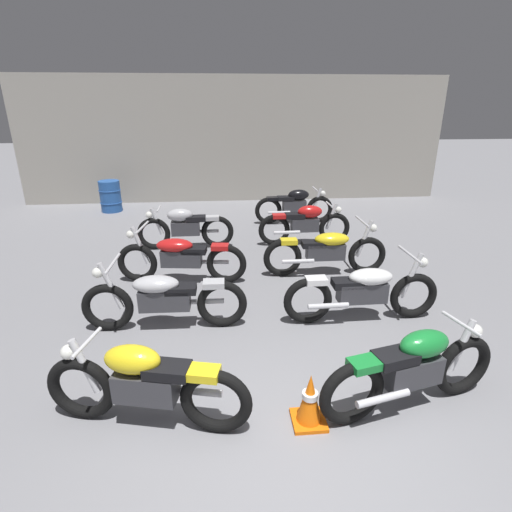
{
  "coord_description": "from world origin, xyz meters",
  "views": [
    {
      "loc": [
        -0.56,
        -2.38,
        2.86
      ],
      "look_at": [
        0.0,
        3.6,
        0.55
      ],
      "focal_mm": 28.17,
      "sensor_mm": 36.0,
      "label": 1
    }
  ],
  "objects_px": {
    "motorcycle_left_row_1": "(164,298)",
    "motorcycle_right_row_1": "(363,291)",
    "motorcycle_left_row_0": "(145,384)",
    "motorcycle_right_row_2": "(326,250)",
    "motorcycle_right_row_3": "(305,223)",
    "motorcycle_left_row_3": "(185,227)",
    "motorcycle_right_row_4": "(295,205)",
    "oil_drum": "(110,196)",
    "traffic_cone": "(310,400)",
    "motorcycle_left_row_2": "(181,257)",
    "motorcycle_right_row_0": "(413,368)"
  },
  "relations": [
    {
      "from": "motorcycle_left_row_1",
      "to": "motorcycle_right_row_1",
      "type": "relative_size",
      "value": 1.0
    },
    {
      "from": "motorcycle_left_row_1",
      "to": "motorcycle_right_row_1",
      "type": "xyz_separation_m",
      "value": [
        2.69,
        -0.04,
        0.0
      ]
    },
    {
      "from": "motorcycle_left_row_0",
      "to": "motorcycle_right_row_2",
      "type": "relative_size",
      "value": 0.89
    },
    {
      "from": "motorcycle_left_row_1",
      "to": "motorcycle_right_row_3",
      "type": "xyz_separation_m",
      "value": [
        2.57,
        3.21,
        0.01
      ]
    },
    {
      "from": "motorcycle_right_row_1",
      "to": "motorcycle_left_row_3",
      "type": "bearing_deg",
      "value": 129.21
    },
    {
      "from": "motorcycle_right_row_4",
      "to": "oil_drum",
      "type": "height_order",
      "value": "motorcycle_right_row_4"
    },
    {
      "from": "motorcycle_left_row_3",
      "to": "motorcycle_right_row_3",
      "type": "xyz_separation_m",
      "value": [
        2.51,
        0.02,
        0.0
      ]
    },
    {
      "from": "motorcycle_left_row_0",
      "to": "traffic_cone",
      "type": "bearing_deg",
      "value": -4.8
    },
    {
      "from": "motorcycle_left_row_2",
      "to": "motorcycle_left_row_3",
      "type": "distance_m",
      "value": 1.7
    },
    {
      "from": "motorcycle_right_row_1",
      "to": "traffic_cone",
      "type": "xyz_separation_m",
      "value": [
        -1.14,
        -1.83,
        -0.19
      ]
    },
    {
      "from": "oil_drum",
      "to": "traffic_cone",
      "type": "bearing_deg",
      "value": -65.65
    },
    {
      "from": "oil_drum",
      "to": "motorcycle_left_row_2",
      "type": "bearing_deg",
      "value": -64.96
    },
    {
      "from": "motorcycle_left_row_2",
      "to": "motorcycle_right_row_4",
      "type": "bearing_deg",
      "value": 52.64
    },
    {
      "from": "motorcycle_left_row_0",
      "to": "motorcycle_right_row_1",
      "type": "relative_size",
      "value": 0.9
    },
    {
      "from": "traffic_cone",
      "to": "motorcycle_right_row_4",
      "type": "bearing_deg",
      "value": 80.71
    },
    {
      "from": "motorcycle_right_row_0",
      "to": "motorcycle_left_row_0",
      "type": "bearing_deg",
      "value": 179.73
    },
    {
      "from": "motorcycle_left_row_3",
      "to": "motorcycle_right_row_4",
      "type": "distance_m",
      "value": 3.06
    },
    {
      "from": "motorcycle_right_row_0",
      "to": "motorcycle_right_row_2",
      "type": "xyz_separation_m",
      "value": [
        0.02,
        3.33,
        -0.01
      ]
    },
    {
      "from": "motorcycle_left_row_1",
      "to": "motorcycle_right_row_4",
      "type": "height_order",
      "value": "motorcycle_left_row_1"
    },
    {
      "from": "motorcycle_right_row_3",
      "to": "motorcycle_left_row_1",
      "type": "bearing_deg",
      "value": -128.71
    },
    {
      "from": "motorcycle_right_row_1",
      "to": "motorcycle_right_row_4",
      "type": "relative_size",
      "value": 1.1
    },
    {
      "from": "motorcycle_right_row_1",
      "to": "motorcycle_right_row_4",
      "type": "distance_m",
      "value": 4.86
    },
    {
      "from": "motorcycle_right_row_2",
      "to": "motorcycle_right_row_4",
      "type": "xyz_separation_m",
      "value": [
        0.05,
        3.25,
        0.01
      ]
    },
    {
      "from": "motorcycle_left_row_3",
      "to": "oil_drum",
      "type": "relative_size",
      "value": 2.32
    },
    {
      "from": "motorcycle_right_row_4",
      "to": "traffic_cone",
      "type": "relative_size",
      "value": 3.65
    },
    {
      "from": "motorcycle_right_row_4",
      "to": "traffic_cone",
      "type": "xyz_separation_m",
      "value": [
        -1.1,
        -6.69,
        -0.2
      ]
    },
    {
      "from": "motorcycle_left_row_2",
      "to": "motorcycle_right_row_1",
      "type": "distance_m",
      "value": 3.01
    },
    {
      "from": "motorcycle_left_row_0",
      "to": "motorcycle_left_row_3",
      "type": "height_order",
      "value": "same"
    },
    {
      "from": "motorcycle_left_row_0",
      "to": "motorcycle_right_row_3",
      "type": "xyz_separation_m",
      "value": [
        2.53,
        4.95,
        0.0
      ]
    },
    {
      "from": "motorcycle_left_row_0",
      "to": "motorcycle_right_row_2",
      "type": "xyz_separation_m",
      "value": [
        2.56,
        3.32,
        -0.01
      ]
    },
    {
      "from": "motorcycle_right_row_0",
      "to": "motorcycle_right_row_2",
      "type": "distance_m",
      "value": 3.33
    },
    {
      "from": "motorcycle_left_row_1",
      "to": "oil_drum",
      "type": "relative_size",
      "value": 2.56
    },
    {
      "from": "motorcycle_left_row_2",
      "to": "motorcycle_right_row_4",
      "type": "height_order",
      "value": "motorcycle_left_row_2"
    },
    {
      "from": "motorcycle_left_row_2",
      "to": "motorcycle_right_row_2",
      "type": "relative_size",
      "value": 1.0
    },
    {
      "from": "motorcycle_right_row_0",
      "to": "traffic_cone",
      "type": "relative_size",
      "value": 3.6
    },
    {
      "from": "motorcycle_left_row_2",
      "to": "traffic_cone",
      "type": "height_order",
      "value": "motorcycle_left_row_2"
    },
    {
      "from": "motorcycle_left_row_0",
      "to": "motorcycle_left_row_2",
      "type": "distance_m",
      "value": 3.24
    },
    {
      "from": "motorcycle_left_row_1",
      "to": "motorcycle_right_row_4",
      "type": "relative_size",
      "value": 1.1
    },
    {
      "from": "motorcycle_left_row_2",
      "to": "motorcycle_left_row_3",
      "type": "height_order",
      "value": "motorcycle_left_row_2"
    },
    {
      "from": "motorcycle_left_row_1",
      "to": "motorcycle_left_row_3",
      "type": "height_order",
      "value": "motorcycle_left_row_1"
    },
    {
      "from": "motorcycle_right_row_2",
      "to": "motorcycle_right_row_3",
      "type": "height_order",
      "value": "motorcycle_right_row_2"
    },
    {
      "from": "motorcycle_left_row_3",
      "to": "motorcycle_right_row_1",
      "type": "distance_m",
      "value": 4.16
    },
    {
      "from": "motorcycle_left_row_1",
      "to": "oil_drum",
      "type": "bearing_deg",
      "value": 108.95
    },
    {
      "from": "motorcycle_left_row_1",
      "to": "motorcycle_left_row_0",
      "type": "bearing_deg",
      "value": -88.76
    },
    {
      "from": "motorcycle_right_row_0",
      "to": "motorcycle_right_row_3",
      "type": "relative_size",
      "value": 0.99
    },
    {
      "from": "motorcycle_left_row_1",
      "to": "motorcycle_left_row_3",
      "type": "distance_m",
      "value": 3.19
    },
    {
      "from": "motorcycle_left_row_2",
      "to": "motorcycle_right_row_3",
      "type": "xyz_separation_m",
      "value": [
        2.47,
        1.71,
        0.01
      ]
    },
    {
      "from": "motorcycle_left_row_1",
      "to": "motorcycle_right_row_2",
      "type": "bearing_deg",
      "value": 31.22
    },
    {
      "from": "motorcycle_left_row_2",
      "to": "motorcycle_right_row_1",
      "type": "bearing_deg",
      "value": -30.61
    },
    {
      "from": "motorcycle_left_row_2",
      "to": "traffic_cone",
      "type": "distance_m",
      "value": 3.67
    }
  ]
}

